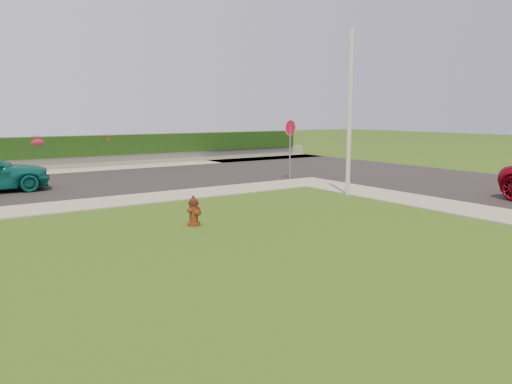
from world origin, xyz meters
TOP-DOWN VIEW (x-y plane):
  - ground at (0.00, 0.00)m, footprint 120.00×120.00m
  - street_right at (12.00, 4.00)m, footprint 8.00×32.00m
  - curb_corner at (7.00, 9.00)m, footprint 2.00×2.00m
  - sidewalk_beyond at (-1.00, 19.00)m, footprint 34.00×2.00m
  - retaining_wall at (-1.00, 20.50)m, footprint 34.00×0.40m
  - hedge at (-1.00, 20.60)m, footprint 32.00×0.90m
  - fire_hydrant at (-0.86, 4.37)m, footprint 0.41×0.39m
  - utility_pole at (5.96, 5.67)m, footprint 0.16×0.16m
  - stop_sign at (6.79, 10.08)m, footprint 0.71×0.16m
  - flower_clump_d at (-1.57, 20.50)m, footprint 1.27×0.82m
  - flower_clump_e at (2.06, 20.50)m, footprint 1.12×0.72m
  - flower_clump_f at (6.00, 20.50)m, footprint 1.08×0.70m

SIDE VIEW (x-z plane):
  - ground at x=0.00m, z-range 0.00..0.00m
  - street_right at x=12.00m, z-range 0.00..0.04m
  - curb_corner at x=7.00m, z-range 0.00..0.04m
  - sidewalk_beyond at x=-1.00m, z-range 0.00..0.04m
  - retaining_wall at x=-1.00m, z-range 0.00..0.60m
  - fire_hydrant at x=-0.86m, z-range -0.02..0.77m
  - hedge at x=-1.00m, z-range 0.60..1.70m
  - flower_clump_d at x=-1.57m, z-range 1.13..1.77m
  - flower_clump_e at x=2.06m, z-range 1.20..1.76m
  - flower_clump_f at x=6.00m, z-range 1.21..1.76m
  - stop_sign at x=6.79m, z-range 0.65..3.31m
  - utility_pole at x=5.96m, z-range 0.00..5.80m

